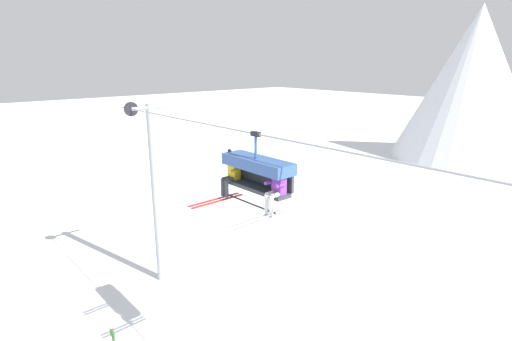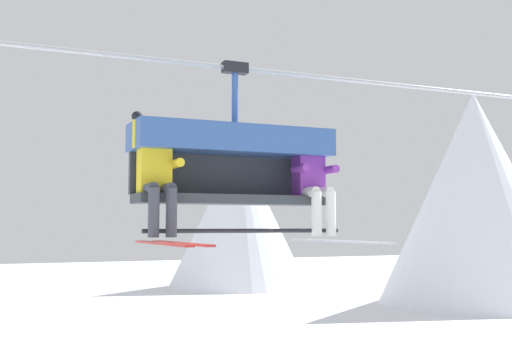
{
  "view_description": "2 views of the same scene",
  "coord_description": "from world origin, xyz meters",
  "px_view_note": "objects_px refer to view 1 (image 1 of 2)",
  "views": [
    {
      "loc": [
        8.42,
        -7.52,
        9.5
      ],
      "look_at": [
        1.02,
        -0.92,
        6.77
      ],
      "focal_mm": 28.0,
      "sensor_mm": 36.0,
      "label": 1
    },
    {
      "loc": [
        -1.67,
        -7.22,
        5.96
      ],
      "look_at": [
        1.12,
        -0.81,
        6.56
      ],
      "focal_mm": 45.0,
      "sensor_mm": 36.0,
      "label": 2
    }
  ],
  "objects_px": {
    "skier_yellow": "(231,173)",
    "lift_tower_near": "(156,192)",
    "chairlift_chair": "(258,169)",
    "skier_purple": "(275,189)"
  },
  "relations": [
    {
      "from": "skier_yellow",
      "to": "lift_tower_near",
      "type": "bearing_deg",
      "value": 171.78
    },
    {
      "from": "lift_tower_near",
      "to": "skier_purple",
      "type": "bearing_deg",
      "value": -6.49
    },
    {
      "from": "chairlift_chair",
      "to": "skier_purple",
      "type": "bearing_deg",
      "value": -13.93
    },
    {
      "from": "lift_tower_near",
      "to": "chairlift_chair",
      "type": "xyz_separation_m",
      "value": [
        7.28,
        -0.71,
        2.59
      ]
    },
    {
      "from": "chairlift_chair",
      "to": "skier_yellow",
      "type": "bearing_deg",
      "value": -166.53
    },
    {
      "from": "chairlift_chair",
      "to": "skier_yellow",
      "type": "distance_m",
      "value": 0.96
    },
    {
      "from": "skier_purple",
      "to": "lift_tower_near",
      "type": "bearing_deg",
      "value": 173.51
    },
    {
      "from": "skier_yellow",
      "to": "skier_purple",
      "type": "height_order",
      "value": "skier_yellow"
    },
    {
      "from": "lift_tower_near",
      "to": "skier_purple",
      "type": "distance_m",
      "value": 8.54
    },
    {
      "from": "chairlift_chair",
      "to": "skier_yellow",
      "type": "height_order",
      "value": "chairlift_chair"
    }
  ]
}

